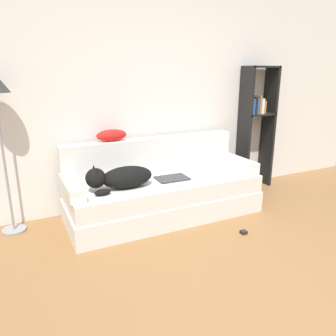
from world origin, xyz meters
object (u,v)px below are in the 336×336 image
object	(u,v)px
throw_pillow	(112,135)
bookshelf	(257,120)
couch	(164,197)
power_adapter	(244,232)
dog	(120,177)
laptop	(172,178)

from	to	relation	value
throw_pillow	bookshelf	size ratio (longest dim) A/B	0.21
couch	power_adapter	bearing A→B (deg)	-55.18
dog	bookshelf	xyz separation A→B (m)	(2.10, 0.44, 0.39)
couch	throw_pillow	bearing A→B (deg)	142.25
dog	power_adapter	distance (m)	1.37
dog	throw_pillow	distance (m)	0.57
power_adapter	bookshelf	bearing A→B (deg)	47.22
dog	throw_pillow	size ratio (longest dim) A/B	2.02
power_adapter	couch	bearing A→B (deg)	124.82
couch	bookshelf	distance (m)	1.76
bookshelf	couch	bearing A→B (deg)	-167.01
couch	bookshelf	bearing A→B (deg)	12.99
couch	throw_pillow	size ratio (longest dim) A/B	6.30
couch	laptop	bearing A→B (deg)	-31.30
dog	bookshelf	distance (m)	2.18
dog	power_adapter	size ratio (longest dim) A/B	11.66
bookshelf	laptop	bearing A→B (deg)	-164.74
couch	power_adapter	world-z (taller)	couch
couch	throw_pillow	distance (m)	0.91
dog	laptop	xyz separation A→B (m)	(0.61, 0.04, -0.11)
throw_pillow	laptop	bearing A→B (deg)	-36.92
dog	laptop	distance (m)	0.62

